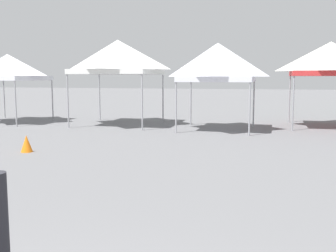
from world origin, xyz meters
TOP-DOWN VIEW (x-y plane):
  - canopy_tent_right_of_center at (-10.25, 14.23)m, footprint 2.92×2.92m
  - canopy_tent_behind_left at (-5.10, 14.59)m, footprint 3.32×3.32m
  - canopy_tent_far_left at (-0.77, 13.95)m, footprint 2.76×2.76m
  - canopy_tent_behind_center at (3.48, 15.88)m, footprint 3.09×3.09m
  - traffic_cone_near_barrier at (-5.10, 7.95)m, footprint 0.32×0.32m

SIDE VIEW (x-z plane):
  - traffic_cone_near_barrier at x=-5.10m, z-range 0.00..0.46m
  - canopy_tent_right_of_center at x=-10.25m, z-range 0.94..4.00m
  - canopy_tent_far_left at x=-0.77m, z-range 0.92..4.24m
  - canopy_tent_behind_center at x=3.48m, z-range 1.04..4.47m
  - canopy_tent_behind_left at x=-5.10m, z-range 1.07..4.66m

